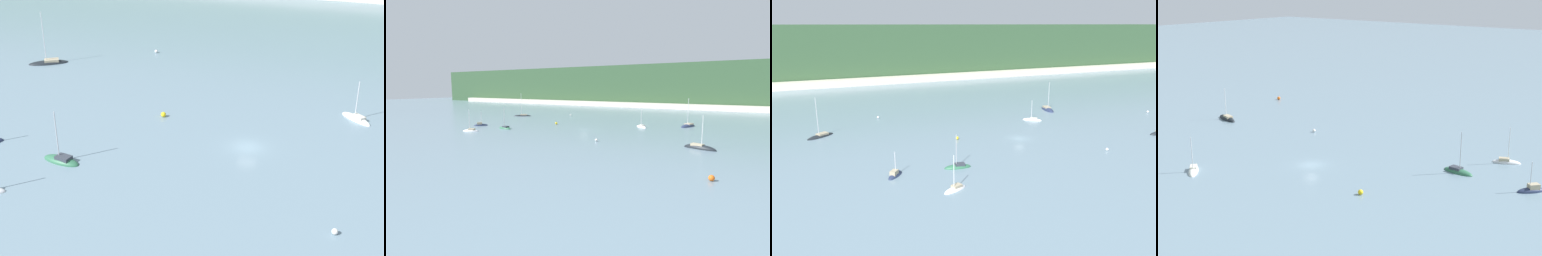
# 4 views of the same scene
# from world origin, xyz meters

# --- Properties ---
(ground_plane) EXTENTS (600.00, 600.00, 0.00)m
(ground_plane) POSITION_xyz_m (0.00, 0.00, 0.00)
(ground_plane) COLOR slate
(hillside_ridge) EXTENTS (456.44, 78.46, 28.31)m
(hillside_ridge) POSITION_xyz_m (0.00, 148.38, 14.15)
(hillside_ridge) COLOR #335133
(hillside_ridge) RESTS_ON ground_plane
(shore_town_strip) EXTENTS (387.98, 6.00, 3.25)m
(shore_town_strip) POSITION_xyz_m (0.00, 105.66, 1.62)
(shore_town_strip) COLOR beige
(shore_town_strip) RESTS_ON ground_plane
(sailboat_1) EXTENTS (5.34, 3.58, 7.30)m
(sailboat_1) POSITION_xyz_m (-26.87, -22.43, 0.10)
(sailboat_1) COLOR silver
(sailboat_1) RESTS_ON ground_plane
(sailboat_2) EXTENTS (7.95, 6.56, 11.12)m
(sailboat_2) POSITION_xyz_m (-47.43, 22.04, 0.10)
(sailboat_2) COLOR black
(sailboat_2) RESTS_ON ground_plane
(sailboat_3) EXTENTS (5.88, 2.75, 7.91)m
(sailboat_3) POSITION_xyz_m (-22.35, -12.60, 0.09)
(sailboat_3) COLOR #2D6647
(sailboat_3) RESTS_ON ground_plane
(sailboat_4) EXTENTS (5.46, 5.04, 6.92)m
(sailboat_4) POSITION_xyz_m (13.68, 14.95, 0.08)
(sailboat_4) COLOR white
(sailboat_4) RESTS_ON ground_plane
(sailboat_5) EXTENTS (4.31, 4.70, 5.53)m
(sailboat_5) POSITION_xyz_m (-35.31, -11.79, 0.13)
(sailboat_5) COLOR #232D4C
(sailboat_5) RESTS_ON ground_plane
(sailboat_6) EXTENTS (4.57, 8.99, 10.58)m
(sailboat_6) POSITION_xyz_m (26.47, 25.17, 0.08)
(sailboat_6) COLOR #232D4C
(sailboat_6) RESTS_ON ground_plane
(mooring_buoy_0) EXTENTS (0.82, 0.82, 0.82)m
(mooring_buoy_0) POSITION_xyz_m (-15.17, 5.56, 0.41)
(mooring_buoy_0) COLOR yellow
(mooring_buoy_0) RESTS_ON ground_plane
(mooring_buoy_2) EXTENTS (0.68, 0.68, 0.68)m
(mooring_buoy_2) POSITION_xyz_m (-29.71, 36.05, 0.34)
(mooring_buoy_2) COLOR white
(mooring_buoy_2) RESTS_ON ground_plane
(mooring_buoy_3) EXTENTS (0.69, 0.69, 0.69)m
(mooring_buoy_3) POSITION_xyz_m (13.94, -16.39, 0.34)
(mooring_buoy_3) COLOR white
(mooring_buoy_3) RESTS_ON ground_plane
(mooring_buoy_4) EXTENTS (0.72, 0.72, 0.72)m
(mooring_buoy_4) POSITION_xyz_m (54.82, 8.35, 0.36)
(mooring_buoy_4) COLOR white
(mooring_buoy_4) RESTS_ON ground_plane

